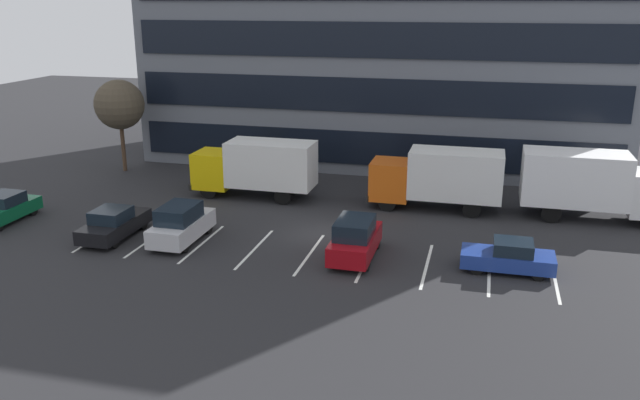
{
  "coord_description": "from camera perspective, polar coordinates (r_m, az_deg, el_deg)",
  "views": [
    {
      "loc": [
        7.79,
        -30.99,
        11.79
      ],
      "look_at": [
        -0.59,
        1.4,
        1.4
      ],
      "focal_mm": 36.59,
      "sensor_mm": 36.0,
      "label": 1
    }
  ],
  "objects": [
    {
      "name": "suv_maroon",
      "position": [
        30.71,
        3.09,
        -3.43
      ],
      "size": [
        1.86,
        4.38,
        1.98
      ],
      "color": "maroon",
      "rests_on": "ground_plane"
    },
    {
      "name": "suv_silver",
      "position": [
        33.46,
        -12.06,
        -2.05
      ],
      "size": [
        1.84,
        4.34,
        1.96
      ],
      "color": "silver",
      "rests_on": "ground_plane"
    },
    {
      "name": "lot_markings",
      "position": [
        31.46,
        -0.92,
        -4.76
      ],
      "size": [
        22.54,
        5.4,
        0.01
      ],
      "color": "silver",
      "rests_on": "ground_plane"
    },
    {
      "name": "sedan_forest",
      "position": [
        39.71,
        -25.98,
        -0.7
      ],
      "size": [
        1.83,
        4.36,
        1.56
      ],
      "color": "#0C5933",
      "rests_on": "ground_plane"
    },
    {
      "name": "sedan_navy",
      "position": [
        30.51,
        16.17,
        -4.8
      ],
      "size": [
        4.09,
        1.71,
        1.47
      ],
      "color": "navy",
      "rests_on": "ground_plane"
    },
    {
      "name": "ground_plane",
      "position": [
        34.06,
        0.37,
        -3.0
      ],
      "size": [
        120.0,
        120.0,
        0.0
      ],
      "primitive_type": "plane",
      "color": "#262628"
    },
    {
      "name": "bare_tree",
      "position": [
        47.74,
        -17.14,
        7.96
      ],
      "size": [
        3.44,
        3.44,
        6.44
      ],
      "color": "#473323",
      "rests_on": "ground_plane"
    },
    {
      "name": "box_truck_orange",
      "position": [
        38.09,
        10.32,
        2.05
      ],
      "size": [
        7.61,
        2.52,
        3.53
      ],
      "color": "#D85914",
      "rests_on": "ground_plane"
    },
    {
      "name": "office_building",
      "position": [
        49.57,
        5.68,
        16.03
      ],
      "size": [
        34.04,
        12.19,
        21.6
      ],
      "color": "slate",
      "rests_on": "ground_plane"
    },
    {
      "name": "box_truck_white",
      "position": [
        38.74,
        22.83,
        1.41
      ],
      "size": [
        8.1,
        2.68,
        3.76
      ],
      "color": "white",
      "rests_on": "ground_plane"
    },
    {
      "name": "box_truck_yellow",
      "position": [
        40.03,
        -5.59,
        2.99
      ],
      "size": [
        7.6,
        2.52,
        3.53
      ],
      "color": "yellow",
      "rests_on": "ground_plane"
    },
    {
      "name": "sedan_black",
      "position": [
        34.99,
        -17.58,
        -1.98
      ],
      "size": [
        1.85,
        4.42,
        1.58
      ],
      "color": "black",
      "rests_on": "ground_plane"
    }
  ]
}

